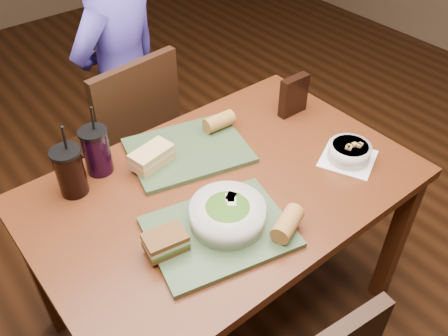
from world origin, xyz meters
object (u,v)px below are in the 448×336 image
Objects in this scene: chip_bag at (294,95)px; baguette_far at (219,121)px; soup_bowl at (349,152)px; cup_berry at (97,151)px; chair_far at (132,138)px; dining_table at (224,202)px; salad_bowl at (228,213)px; diner at (124,82)px; baguette_near at (287,224)px; tray_near at (219,232)px; sandwich_near at (166,242)px; cup_cola at (70,171)px; sandwich_far at (152,157)px; tray_far at (188,150)px.

baguette_far is at bearing 165.86° from chip_bag.
cup_berry is at bearing 145.09° from soup_bowl.
baguette_far is at bearing -10.04° from cup_berry.
chair_far is 8.04× the size of baguette_far.
dining_table is 0.24m from salad_bowl.
diner is 1.15m from baguette_near.
chair_far is 4.11× the size of salad_bowl.
baguette_far reaches higher than tray_near.
baguette_near is 0.57m from baguette_far.
dining_table is 0.37m from sandwich_near.
salad_bowl is at bearing -56.02° from cup_cola.
chair_far is at bearing 89.33° from baguette_near.
sandwich_far is (-0.16, -0.47, 0.27)m from chair_far.
salad_bowl is (-0.12, -0.37, 0.05)m from tray_far.
sandwich_near is at bearing -142.92° from baguette_far.
tray_near reaches higher than dining_table.
cup_cola reaches higher than sandwich_far.
chip_bag is at bearing 19.65° from sandwich_near.
tray_far is at bearing 62.73° from diner.
chair_far is 1.02m from baguette_near.
chair_far is 0.56m from sandwich_far.
tray_far is at bearing 67.70° from tray_near.
soup_bowl is at bearing -4.03° from sandwich_near.
diner reaches higher than chip_bag.
sandwich_far is 0.54m from baguette_near.
diner is 6.26× the size of salad_bowl.
tray_far is at bearing -91.37° from chair_far.
chair_far is 1.00m from soup_bowl.
chair_far is at bearing 109.41° from baguette_far.
chip_bag is at bearing -6.42° from tray_far.
baguette_far is at bearing 78.40° from diner.
salad_bowl is at bearing -98.62° from chair_far.
salad_bowl is 1.90× the size of baguette_near.
sandwich_near is at bearing 175.97° from soup_bowl.
tray_far is 0.18m from baguette_far.
salad_bowl is 0.21m from sandwich_near.
sandwich_far is (-0.03, 0.38, -0.01)m from salad_bowl.
soup_bowl is (0.34, -1.02, 0.06)m from diner.
soup_bowl is at bearing -34.91° from cup_berry.
dining_table is 0.24m from tray_far.
diner is 10.98× the size of sandwich_near.
dining_table is 1.37× the size of chair_far.
sandwich_far is at bearing 105.61° from baguette_near.
salad_bowl is 0.96× the size of soup_bowl.
baguette_near is at bearing -90.01° from tray_far.
dining_table is at bearing 47.67° from tray_near.
baguette_near is (0.16, -0.13, 0.04)m from tray_near.
sandwich_far and baguette_near have the same top height.
salad_bowl is at bearing -107.47° from tray_far.
cup_cola is (-0.50, -0.56, 0.11)m from diner.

